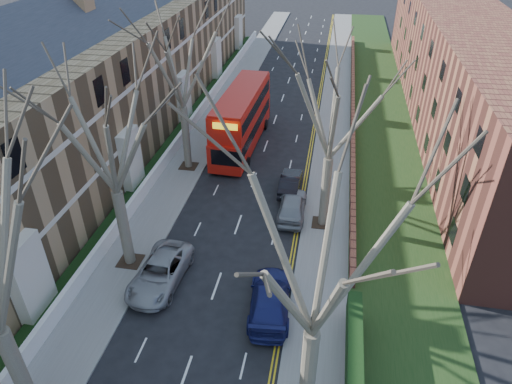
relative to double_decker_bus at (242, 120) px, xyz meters
The scene contains 15 objects.
pavement_left 7.72m from the double_decker_bus, 121.86° to the left, with size 3.00×102.00×0.12m, color slate.
pavement_right 10.52m from the double_decker_bus, 37.47° to the left, with size 3.00×102.00×0.12m, color slate.
terrace_left 12.05m from the double_decker_bus, behind, with size 9.70×78.00×13.60m.
flats_right 22.24m from the double_decker_bus, 27.57° to the left, with size 13.97×54.00×10.00m.
front_wall_left 6.09m from the double_decker_bus, 162.23° to the right, with size 0.30×78.00×1.00m.
grass_verge_right 14.27m from the double_decker_bus, 26.26° to the left, with size 6.00×102.00×0.06m.
tree_left_far 18.43m from the double_decker_bus, 102.02° to the right, with size 10.15×10.15×14.22m.
tree_left_dist 9.25m from the double_decker_bus, 126.82° to the right, with size 10.50×10.50×14.71m.
tree_right_mid 26.92m from the double_decker_bus, 72.46° to the right, with size 10.50×10.50×14.71m.
tree_right_far 14.93m from the double_decker_bus, 53.99° to the right, with size 10.15×10.15×14.22m.
double_decker_bus is the anchor object (origin of this frame).
car_left_far 18.13m from the double_decker_bus, 93.58° to the right, with size 2.50×5.43×1.51m, color gray.
car_right_near 19.83m from the double_decker_bus, 74.01° to the right, with size 2.19×5.38×1.56m, color navy.
car_right_mid 11.59m from the double_decker_bus, 60.56° to the right, with size 1.88×4.67×1.59m, color gray.
car_right_far 8.66m from the double_decker_bus, 52.67° to the right, with size 1.46×4.20×1.38m, color black.
Camera 1 is at (5.65, -3.53, 18.90)m, focal length 32.00 mm.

